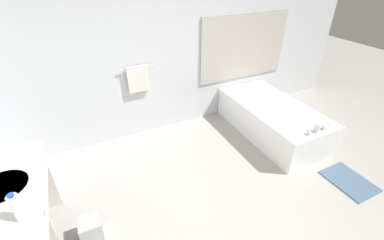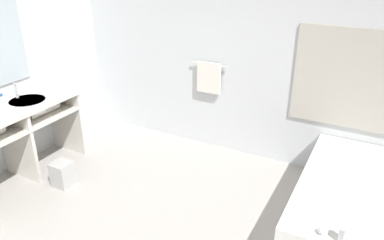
% 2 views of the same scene
% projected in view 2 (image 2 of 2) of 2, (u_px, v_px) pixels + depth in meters
% --- Properties ---
extents(wall_back_with_blinds, '(7.40, 0.13, 2.70)m').
position_uv_depth(wall_back_with_blinds, '(239.00, 52.00, 4.52)').
color(wall_back_with_blinds, silver).
rests_on(wall_back_with_blinds, ground_plane).
extents(vanity_counter, '(0.60, 1.54, 0.90)m').
position_uv_depth(vanity_counter, '(17.00, 125.00, 4.21)').
color(vanity_counter, silver).
rests_on(vanity_counter, ground_plane).
extents(sink_faucet, '(0.09, 0.04, 0.18)m').
position_uv_depth(sink_faucet, '(16.00, 91.00, 4.31)').
color(sink_faucet, silver).
rests_on(sink_faucet, vanity_counter).
extents(bathtub, '(0.93, 1.84, 0.63)m').
position_uv_depth(bathtub, '(349.00, 204.00, 3.54)').
color(bathtub, white).
rests_on(bathtub, ground_plane).
extents(water_bottle_1, '(0.07, 0.07, 0.25)m').
position_uv_depth(water_bottle_1, '(3.00, 106.00, 3.81)').
color(water_bottle_1, silver).
rests_on(water_bottle_1, vanity_counter).
extents(waste_bin, '(0.21, 0.21, 0.29)m').
position_uv_depth(waste_bin, '(63.00, 174.00, 4.26)').
color(waste_bin, '#B2B2B2').
rests_on(waste_bin, ground_plane).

